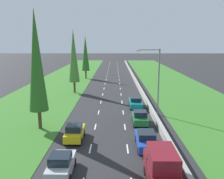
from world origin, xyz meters
name	(u,v)px	position (x,y,z in m)	size (l,w,h in m)	color
ground_plane	(113,82)	(0.00, 60.00, 0.00)	(300.00, 300.00, 0.00)	#28282B
grass_verge_left	(62,82)	(-12.65, 60.00, 0.02)	(14.00, 140.00, 0.04)	#387528
grass_verge_right	(170,82)	(14.35, 60.00, 0.02)	(14.00, 140.00, 0.04)	#387528
median_barrier	(135,80)	(5.70, 60.00, 0.42)	(0.44, 120.00, 0.85)	#9E9B93
lane_markings	(113,82)	(0.00, 60.00, 0.01)	(3.64, 116.00, 0.01)	white
maroon_van_right_lane	(161,168)	(3.74, 14.91, 1.40)	(1.96, 4.90, 2.82)	maroon
blue_sedan_right_lane	(146,140)	(3.50, 21.29, 0.81)	(1.82, 4.50, 1.64)	#1E47B7
silver_hatchback_left_lane	(61,164)	(-3.50, 16.46, 0.84)	(1.74, 3.90, 1.72)	silver
yellow_hatchback_left_lane	(75,132)	(-3.54, 23.06, 0.84)	(1.74, 3.90, 1.72)	yellow
green_hatchback_right_lane	(140,118)	(3.60, 28.03, 0.84)	(1.74, 3.90, 1.72)	#237A33
teal_sedan_right_lane	(135,102)	(3.71, 35.73, 0.81)	(1.82, 4.50, 1.64)	teal
poplar_tree_second	(36,61)	(-8.10, 26.39, 7.83)	(2.14, 2.14, 13.55)	#4C3823
poplar_tree_third	(74,56)	(-7.35, 46.58, 7.20)	(2.11, 2.11, 12.29)	#4C3823
poplar_tree_fourth	(85,53)	(-7.28, 65.26, 6.78)	(2.09, 2.09, 11.46)	#4C3823
street_light_mast	(156,77)	(6.07, 31.85, 5.23)	(3.20, 0.28, 9.00)	gray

